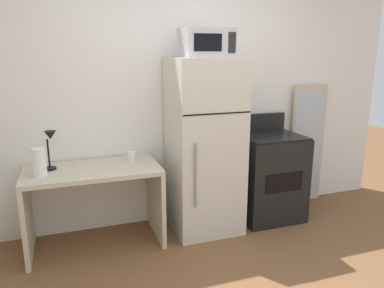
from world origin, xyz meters
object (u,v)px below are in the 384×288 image
desk (94,191)px  refrigerator (205,147)px  paper_towel_roll (39,162)px  coffee_mug (132,157)px  oven_range (268,176)px  desk_lamp (50,144)px  microwave (206,43)px  leaning_mirror (307,145)px

desk → refrigerator: size_ratio=0.70×
desk → paper_towel_roll: paper_towel_roll is taller
coffee_mug → refrigerator: (0.71, -0.09, 0.06)m
desk → paper_towel_roll: (-0.43, -0.08, 0.34)m
coffee_mug → oven_range: size_ratio=0.09×
desk_lamp → coffee_mug: (0.71, 0.02, -0.19)m
desk → desk_lamp: (-0.34, 0.07, 0.46)m
refrigerator → microwave: 0.99m
coffee_mug → microwave: microwave is taller
paper_towel_roll → microwave: (1.51, 0.06, 0.98)m
coffee_mug → leaning_mirror: (2.11, 0.18, -0.10)m
desk_lamp → coffee_mug: bearing=1.8°
desk → coffee_mug: (0.38, 0.09, 0.27)m
leaning_mirror → paper_towel_roll: bearing=-173.1°
refrigerator → leaning_mirror: bearing=10.9°
desk_lamp → microwave: size_ratio=0.77×
desk → oven_range: 1.83m
paper_towel_roll → coffee_mug: bearing=12.3°
desk_lamp → microwave: 1.66m
refrigerator → oven_range: (0.75, 0.02, -0.39)m
desk → leaning_mirror: leaning_mirror is taller
desk → desk_lamp: bearing=168.4°
desk_lamp → coffee_mug: desk_lamp is taller
desk → desk_lamp: 0.58m
desk → leaning_mirror: 2.51m
desk_lamp → refrigerator: (1.42, -0.07, -0.13)m
refrigerator → leaning_mirror: size_ratio=1.23×
coffee_mug → leaning_mirror: size_ratio=0.07×
coffee_mug → refrigerator: size_ratio=0.06×
desk → desk_lamp: size_ratio=3.40×
oven_range → leaning_mirror: 0.74m
desk_lamp → coffee_mug: 0.74m
refrigerator → oven_range: bearing=1.2°
desk_lamp → paper_towel_roll: 0.21m
oven_range → leaning_mirror: leaning_mirror is taller
leaning_mirror → desk: bearing=-173.8°
desk → microwave: 1.71m
paper_towel_roll → desk: bearing=11.1°
coffee_mug → microwave: (0.71, -0.11, 1.05)m
paper_towel_roll → leaning_mirror: leaning_mirror is taller
leaning_mirror → desk_lamp: bearing=-175.9°
leaning_mirror → coffee_mug: bearing=-175.2°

